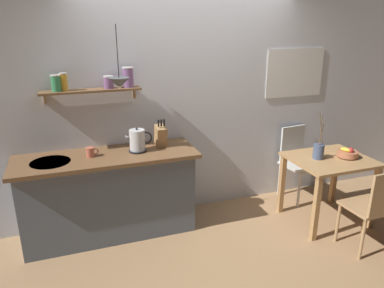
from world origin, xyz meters
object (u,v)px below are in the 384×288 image
electric_kettle (138,141)px  knife_block (161,135)px  dining_chair_far (297,159)px  dining_table (329,169)px  coffee_mug_by_sink (91,152)px  fruit_bowl (348,153)px  dining_chair_near (374,205)px  pendant_lamp (119,83)px  twig_vase (319,151)px

electric_kettle → knife_block: knife_block is taller
dining_chair_far → electric_kettle: bearing=-176.6°
dining_chair_far → knife_block: size_ratio=2.99×
dining_table → knife_block: 1.91m
dining_table → electric_kettle: electric_kettle is taller
coffee_mug_by_sink → dining_table: bearing=-11.3°
fruit_bowl → coffee_mug_by_sink: (-2.71, 0.55, 0.16)m
dining_table → electric_kettle: size_ratio=3.15×
fruit_bowl → coffee_mug_by_sink: bearing=168.6°
dining_chair_far → knife_block: (-1.81, -0.05, 0.52)m
dining_table → knife_block: size_ratio=2.78×
dining_chair_far → knife_block: knife_block is taller
electric_kettle → dining_table: bearing=-13.8°
knife_block → coffee_mug_by_sink: 0.75m
dining_chair_far → electric_kettle: 2.14m
dining_chair_near → pendant_lamp: (-2.22, 1.11, 1.14)m
electric_kettle → pendant_lamp: size_ratio=0.47×
dining_table → dining_chair_near: dining_chair_near is taller
twig_vase → pendant_lamp: (-2.06, 0.42, 0.79)m
knife_block → fruit_bowl: bearing=-17.5°
dining_chair_far → twig_vase: twig_vase is taller
dining_chair_near → electric_kettle: 2.43m
fruit_bowl → knife_block: (-1.97, 0.62, 0.23)m
dining_chair_far → knife_block: 1.88m
knife_block → pendant_lamp: pendant_lamp is taller
electric_kettle → pendant_lamp: pendant_lamp is taller
twig_vase → coffee_mug_by_sink: (-2.38, 0.47, 0.12)m
dining_chair_far → pendant_lamp: (-2.23, -0.17, 1.13)m
dining_chair_far → electric_kettle: size_ratio=3.39×
coffee_mug_by_sink → pendant_lamp: pendant_lamp is taller
twig_vase → coffee_mug_by_sink: size_ratio=4.31×
dining_chair_far → pendant_lamp: bearing=-175.7°
dining_chair_near → coffee_mug_by_sink: (-2.54, 1.15, 0.46)m
knife_block → twig_vase: bearing=-18.3°
fruit_bowl → knife_block: knife_block is taller
fruit_bowl → twig_vase: twig_vase is taller
dining_chair_near → electric_kettle: size_ratio=3.25×
dining_chair_near → electric_kettle: bearing=150.9°
coffee_mug_by_sink → knife_block: bearing=5.7°
knife_block → pendant_lamp: size_ratio=0.53×
dining_table → dining_chair_far: size_ratio=0.93×
dining_chair_near → fruit_bowl: 0.70m
dining_chair_far → electric_kettle: electric_kettle is taller
fruit_bowl → twig_vase: (-0.33, 0.08, 0.04)m
twig_vase → pendant_lamp: size_ratio=0.90×
knife_block → electric_kettle: bearing=-163.9°
dining_chair_far → fruit_bowl: 0.74m
electric_kettle → coffee_mug_by_sink: 0.48m
dining_chair_near → twig_vase: twig_vase is taller
dining_table → coffee_mug_by_sink: size_ratio=7.03×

